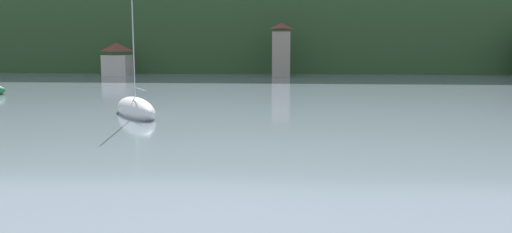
# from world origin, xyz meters

# --- Properties ---
(wooded_hillside) EXTENTS (352.00, 74.43, 55.83)m
(wooded_hillside) POSITION_xyz_m (5.35, 153.92, 8.59)
(wooded_hillside) COLOR #2D4C28
(wooded_hillside) RESTS_ON ground_plane
(shore_building_west) EXTENTS (4.53, 4.52, 5.77)m
(shore_building_west) POSITION_xyz_m (-29.06, 104.61, 2.82)
(shore_building_west) COLOR beige
(shore_building_west) RESTS_ON ground_plane
(shore_building_westcentral) EXTENTS (3.20, 4.22, 9.14)m
(shore_building_westcentral) POSITION_xyz_m (0.00, 104.46, 4.45)
(shore_building_westcentral) COLOR gray
(shore_building_westcentral) RESTS_ON ground_plane
(sailboat_far_0) EXTENTS (5.95, 7.53, 11.75)m
(sailboat_far_0) POSITION_xyz_m (-10.52, 55.20, 0.47)
(sailboat_far_0) COLOR white
(sailboat_far_0) RESTS_ON ground_plane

